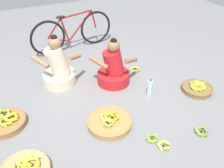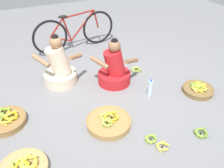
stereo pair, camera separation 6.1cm
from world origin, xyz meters
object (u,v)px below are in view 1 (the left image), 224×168
bicycle_leaning (73,32)px  loose_bananas_near_bicycle (135,69)px  loose_bananas_front_center (201,131)px  water_bottle (150,88)px  banana_basket_back_center (197,88)px  banana_basket_front_left (109,122)px  vendor_woman_front (114,69)px  vendor_woman_behind (58,69)px  loose_bananas_mid_right (157,141)px  banana_basket_back_left (5,122)px

bicycle_leaning → loose_bananas_near_bicycle: bicycle_leaning is taller
loose_bananas_front_center → water_bottle: water_bottle is taller
banana_basket_back_center → water_bottle: bearing=163.5°
water_bottle → loose_bananas_front_center: bearing=-79.4°
banana_basket_back_center → banana_basket_front_left: bearing=-175.9°
banana_basket_back_center → loose_bananas_near_bicycle: (-0.57, 0.93, -0.03)m
vendor_woman_front → water_bottle: 0.65m
vendor_woman_front → vendor_woman_behind: (-0.79, 0.34, 0.02)m
vendor_woman_behind → banana_basket_back_center: vendor_woman_behind is taller
vendor_woman_front → loose_bananas_mid_right: 1.39m
banana_basket_back_left → loose_bananas_front_center: bearing=-27.9°
vendor_woman_front → banana_basket_back_left: bearing=-169.4°
loose_bananas_near_bicycle → banana_basket_back_left: bearing=-167.4°
water_bottle → loose_bananas_near_bicycle: bearing=77.7°
bicycle_leaning → banana_basket_back_center: bearing=-60.1°
vendor_woman_front → banana_basket_back_center: vendor_woman_front is taller
banana_basket_front_left → vendor_woman_behind: bearing=105.1°
loose_bananas_mid_right → loose_bananas_front_center: loose_bananas_front_center is taller
bicycle_leaning → banana_basket_back_left: bicycle_leaning is taller
bicycle_leaning → loose_bananas_near_bicycle: bearing=-61.3°
vendor_woman_front → banana_basket_back_left: (-1.67, -0.31, -0.19)m
bicycle_leaning → banana_basket_back_center: (1.27, -2.21, -0.30)m
bicycle_leaning → banana_basket_front_left: size_ratio=2.92×
loose_bananas_mid_right → banana_basket_back_center: bearing=28.3°
bicycle_leaning → loose_bananas_mid_right: bicycle_leaning is taller
vendor_woman_behind → banana_basket_back_left: (-0.88, -0.66, -0.21)m
banana_basket_back_center → loose_bananas_mid_right: banana_basket_back_center is taller
bicycle_leaning → water_bottle: bicycle_leaning is taller
banana_basket_back_center → loose_bananas_mid_right: 1.30m
loose_bananas_mid_right → bicycle_leaning: bearing=92.6°
banana_basket_back_center → water_bottle: 0.76m
vendor_woman_front → bicycle_leaning: vendor_woman_front is taller
vendor_woman_behind → banana_basket_back_left: size_ratio=1.59×
bicycle_leaning → water_bottle: 2.08m
loose_bananas_near_bicycle → water_bottle: 0.74m
bicycle_leaning → banana_basket_front_left: bicycle_leaning is taller
banana_basket_back_left → loose_bananas_mid_right: 1.92m
banana_basket_back_left → bicycle_leaning: bearing=50.2°
banana_basket_front_left → loose_bananas_near_bicycle: (0.96, 1.04, -0.03)m
vendor_woman_behind → loose_bananas_mid_right: size_ratio=2.66×
loose_bananas_mid_right → loose_bananas_near_bicycle: 1.64m
banana_basket_back_center → loose_bananas_front_center: (-0.55, -0.72, -0.03)m
vendor_woman_behind → vendor_woman_front: bearing=-23.4°
loose_bananas_mid_right → vendor_woman_behind: bearing=112.6°
vendor_woman_front → banana_basket_back_center: size_ratio=1.65×
loose_bananas_near_bicycle → loose_bananas_front_center: 1.65m
bicycle_leaning → loose_bananas_mid_right: size_ratio=5.42×
vendor_woman_behind → water_bottle: 1.44m
vendor_woman_behind → bicycle_leaning: (0.58, 1.11, 0.09)m
vendor_woman_front → banana_basket_back_center: 1.32m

